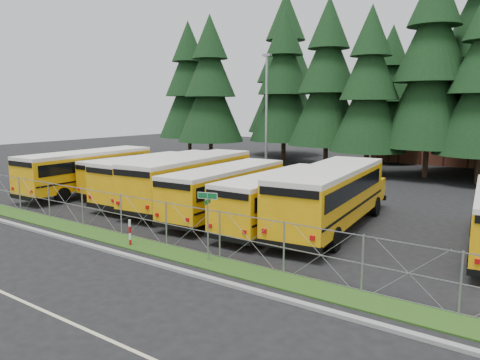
% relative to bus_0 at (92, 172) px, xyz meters
% --- Properties ---
extents(ground, '(120.00, 120.00, 0.00)m').
position_rel_bus_0_xyz_m(ground, '(14.03, -4.90, -1.51)').
color(ground, black).
rests_on(ground, ground).
extents(curb, '(50.00, 0.25, 0.12)m').
position_rel_bus_0_xyz_m(curb, '(14.03, -8.00, -1.45)').
color(curb, gray).
rests_on(curb, ground).
extents(grass_verge, '(50.00, 1.40, 0.06)m').
position_rel_bus_0_xyz_m(grass_verge, '(14.03, -6.60, -1.48)').
color(grass_verge, '#254D16').
rests_on(grass_verge, ground).
extents(road_lane_line, '(50.00, 0.12, 0.01)m').
position_rel_bus_0_xyz_m(road_lane_line, '(14.03, -12.90, -1.50)').
color(road_lane_line, beige).
rests_on(road_lane_line, ground).
extents(chainlink_fence, '(44.00, 0.10, 2.00)m').
position_rel_bus_0_xyz_m(chainlink_fence, '(14.03, -5.90, -0.51)').
color(chainlink_fence, '#999BA2').
rests_on(chainlink_fence, ground).
extents(bus_0, '(3.14, 11.58, 3.01)m').
position_rel_bus_0_xyz_m(bus_0, '(0.00, 0.00, 0.00)').
color(bus_0, orange).
rests_on(bus_0, ground).
extents(bus_1, '(2.60, 10.05, 2.62)m').
position_rel_bus_0_xyz_m(bus_1, '(2.83, 2.13, -0.20)').
color(bus_1, orange).
rests_on(bus_1, ground).
extents(bus_2, '(2.96, 11.30, 2.94)m').
position_rel_bus_0_xyz_m(bus_2, '(6.05, 1.10, -0.03)').
color(bus_2, orange).
rests_on(bus_2, ground).
extents(bus_3, '(3.89, 12.04, 3.10)m').
position_rel_bus_0_xyz_m(bus_3, '(8.56, 1.07, 0.04)').
color(bus_3, orange).
rests_on(bus_3, ground).
extents(bus_4, '(3.27, 10.90, 2.82)m').
position_rel_bus_0_xyz_m(bus_4, '(11.96, 0.16, -0.10)').
color(bus_4, orange).
rests_on(bus_4, ground).
extents(bus_5, '(2.74, 10.63, 2.77)m').
position_rel_bus_0_xyz_m(bus_5, '(15.51, -0.01, -0.12)').
color(bus_5, orange).
rests_on(bus_5, ground).
extents(bus_6, '(4.26, 12.37, 3.18)m').
position_rel_bus_0_xyz_m(bus_6, '(17.76, 0.99, 0.08)').
color(bus_6, orange).
rests_on(bus_6, ground).
extents(street_sign, '(0.81, 0.54, 2.81)m').
position_rel_bus_0_xyz_m(street_sign, '(15.90, -6.48, 0.53)').
color(street_sign, '#999BA2').
rests_on(street_sign, ground).
extents(striped_bollard, '(0.11, 0.11, 1.20)m').
position_rel_bus_0_xyz_m(striped_bollard, '(11.78, -6.90, -0.91)').
color(striped_bollard, '#B20C0C').
rests_on(striped_bollard, ground).
extents(light_standard, '(0.70, 0.35, 10.14)m').
position_rel_bus_0_xyz_m(light_standard, '(7.07, 11.59, 4.00)').
color(light_standard, '#999BA2').
rests_on(light_standard, ground).
extents(conifer_0, '(7.20, 7.20, 15.91)m').
position_rel_bus_0_xyz_m(conifer_0, '(-10.63, 22.13, 6.45)').
color(conifer_0, black).
rests_on(conifer_0, ground).
extents(conifer_1, '(7.03, 7.03, 15.55)m').
position_rel_bus_0_xyz_m(conifer_1, '(-4.68, 18.90, 6.27)').
color(conifer_1, black).
rests_on(conifer_1, ground).
extents(conifer_2, '(7.27, 7.27, 16.07)m').
position_rel_bus_0_xyz_m(conifer_2, '(1.76, 23.36, 6.53)').
color(conifer_2, black).
rests_on(conifer_2, ground).
extents(conifer_3, '(7.28, 7.28, 16.11)m').
position_rel_bus_0_xyz_m(conifer_3, '(7.87, 20.99, 6.55)').
color(conifer_3, black).
rests_on(conifer_3, ground).
extents(conifer_4, '(6.60, 6.60, 14.60)m').
position_rel_bus_0_xyz_m(conifer_4, '(12.51, 19.51, 5.79)').
color(conifer_4, black).
rests_on(conifer_4, ground).
extents(conifer_5, '(8.05, 8.05, 17.81)m').
position_rel_bus_0_xyz_m(conifer_5, '(17.08, 21.27, 7.40)').
color(conifer_5, black).
rests_on(conifer_5, ground).
extents(conifer_10, '(8.86, 8.86, 19.60)m').
position_rel_bus_0_xyz_m(conifer_10, '(-2.03, 29.97, 8.29)').
color(conifer_10, black).
rests_on(conifer_10, ground).
extents(conifer_11, '(6.53, 6.53, 14.44)m').
position_rel_bus_0_xyz_m(conifer_11, '(11.00, 29.76, 5.72)').
color(conifer_11, black).
rests_on(conifer_11, ground).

